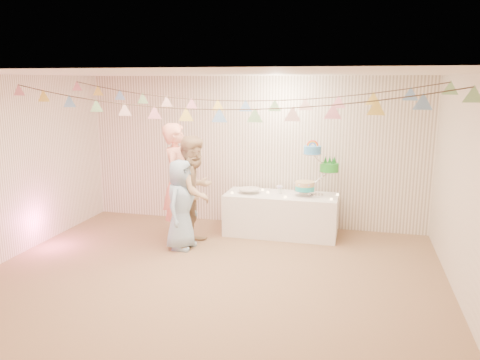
% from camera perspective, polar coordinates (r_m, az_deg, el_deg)
% --- Properties ---
extents(floor, '(6.00, 6.00, 0.00)m').
position_cam_1_polar(floor, '(6.24, -3.66, -11.81)').
color(floor, '#806145').
rests_on(floor, ground).
extents(ceiling, '(6.00, 6.00, 0.00)m').
position_cam_1_polar(ceiling, '(5.71, -4.01, 12.83)').
color(ceiling, silver).
rests_on(ceiling, ground).
extents(back_wall, '(6.00, 6.00, 0.00)m').
position_cam_1_polar(back_wall, '(8.21, 1.55, 3.49)').
color(back_wall, white).
rests_on(back_wall, ground).
extents(front_wall, '(6.00, 6.00, 0.00)m').
position_cam_1_polar(front_wall, '(3.63, -16.16, -8.07)').
color(front_wall, white).
rests_on(front_wall, ground).
extents(left_wall, '(5.00, 5.00, 0.00)m').
position_cam_1_polar(left_wall, '(7.32, -26.78, 1.16)').
color(left_wall, white).
rests_on(left_wall, ground).
extents(right_wall, '(5.00, 5.00, 0.00)m').
position_cam_1_polar(right_wall, '(5.69, 26.28, -1.58)').
color(right_wall, white).
rests_on(right_wall, ground).
extents(table, '(1.83, 0.73, 0.69)m').
position_cam_1_polar(table, '(7.80, 5.01, -4.20)').
color(table, white).
rests_on(table, floor).
extents(cake_stand, '(0.75, 0.44, 0.84)m').
position_cam_1_polar(cake_stand, '(7.60, 9.28, 1.66)').
color(cake_stand, silver).
rests_on(cake_stand, table).
extents(cake_bottom, '(0.31, 0.31, 0.15)m').
position_cam_1_polar(cake_bottom, '(7.62, 8.04, -0.85)').
color(cake_bottom, '#26B1AD').
rests_on(cake_bottom, cake_stand).
extents(cake_middle, '(0.27, 0.27, 0.22)m').
position_cam_1_polar(cake_middle, '(7.68, 10.66, 1.23)').
color(cake_middle, '#1F9226').
rests_on(cake_middle, cake_stand).
extents(cake_top_tier, '(0.25, 0.25, 0.19)m').
position_cam_1_polar(cake_top_tier, '(7.54, 8.86, 3.17)').
color(cake_top_tier, '#4493D6').
rests_on(cake_top_tier, cake_stand).
extents(platter, '(0.36, 0.36, 0.02)m').
position_cam_1_polar(platter, '(7.75, 1.16, -1.10)').
color(platter, white).
rests_on(platter, table).
extents(posy, '(0.13, 0.13, 0.14)m').
position_cam_1_polar(posy, '(7.74, 4.85, -0.68)').
color(posy, white).
rests_on(posy, table).
extents(person_adult_a, '(0.50, 0.71, 1.87)m').
position_cam_1_polar(person_adult_a, '(7.52, -7.57, -0.22)').
color(person_adult_a, '#FA9E82').
rests_on(person_adult_a, floor).
extents(person_adult_b, '(0.82, 0.96, 1.71)m').
position_cam_1_polar(person_adult_b, '(7.23, -5.54, -1.34)').
color(person_adult_b, tan).
rests_on(person_adult_b, floor).
extents(person_child, '(0.51, 0.72, 1.38)m').
position_cam_1_polar(person_child, '(7.11, -7.21, -2.98)').
color(person_child, '#90AFCC').
rests_on(person_child, floor).
extents(bunting_back, '(5.60, 1.10, 0.40)m').
position_cam_1_polar(bunting_back, '(6.76, -1.04, 10.60)').
color(bunting_back, pink).
rests_on(bunting_back, ceiling).
extents(bunting_front, '(5.60, 0.90, 0.36)m').
position_cam_1_polar(bunting_front, '(5.52, -4.62, 9.94)').
color(bunting_front, '#72A5E5').
rests_on(bunting_front, ceiling).
extents(tealight_0, '(0.04, 0.04, 0.03)m').
position_cam_1_polar(tealight_0, '(7.73, -0.99, -1.56)').
color(tealight_0, '#FFD88C').
rests_on(tealight_0, table).
extents(tealight_1, '(0.04, 0.04, 0.03)m').
position_cam_1_polar(tealight_1, '(7.94, 2.77, -1.20)').
color(tealight_1, '#FFD88C').
rests_on(tealight_1, table).
extents(tealight_2, '(0.04, 0.04, 0.03)m').
position_cam_1_polar(tealight_2, '(7.48, 5.55, -2.07)').
color(tealight_2, '#FFD88C').
rests_on(tealight_2, table).
extents(tealight_3, '(0.04, 0.04, 0.03)m').
position_cam_1_polar(tealight_3, '(7.88, 7.83, -1.41)').
color(tealight_3, '#FFD88C').
rests_on(tealight_3, table).
extents(tealight_4, '(0.04, 0.04, 0.03)m').
position_cam_1_polar(tealight_4, '(7.45, 11.07, -2.29)').
color(tealight_4, '#FFD88C').
rests_on(tealight_4, table).
extents(tealight_5, '(0.04, 0.04, 0.03)m').
position_cam_1_polar(tealight_5, '(7.77, 11.80, -1.74)').
color(tealight_5, '#FFD88C').
rests_on(tealight_5, table).
extents(tealight_6, '(0.04, 0.04, 0.03)m').
position_cam_1_polar(tealight_6, '(7.78, 3.42, -1.49)').
color(tealight_6, '#FFD88C').
rests_on(tealight_6, table).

